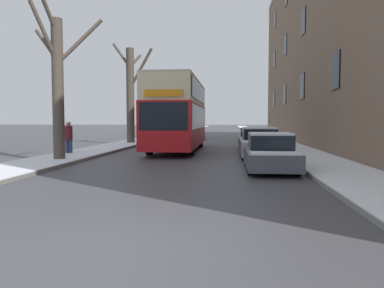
{
  "coord_description": "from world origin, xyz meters",
  "views": [
    {
      "loc": [
        1.95,
        -5.01,
        1.85
      ],
      "look_at": [
        0.23,
        12.45,
        0.75
      ],
      "focal_mm": 35.0,
      "sensor_mm": 36.0,
      "label": 1
    }
  ],
  "objects": [
    {
      "name": "terrace_facade_right",
      "position": [
        11.64,
        22.23,
        8.44
      ],
      "size": [
        9.1,
        47.05,
        16.87
      ],
      "color": "#7A604C",
      "rests_on": "ground"
    },
    {
      "name": "bare_tree_left_1",
      "position": [
        -5.62,
        23.44,
        4.07
      ],
      "size": [
        3.81,
        2.38,
        8.16
      ],
      "color": "#4C4238",
      "rests_on": "ground"
    },
    {
      "name": "sidewalk_left",
      "position": [
        -5.84,
        53.0,
        0.08
      ],
      "size": [
        2.6,
        130.0,
        0.16
      ],
      "color": "slate",
      "rests_on": "ground"
    },
    {
      "name": "oncoming_van",
      "position": [
        -2.11,
        32.45,
        1.16
      ],
      "size": [
        2.04,
        5.5,
        2.12
      ],
      "color": "#9EA3AD",
      "rests_on": "ground"
    },
    {
      "name": "parked_car_2",
      "position": [
        3.46,
        19.39,
        0.63
      ],
      "size": [
        1.7,
        4.33,
        1.37
      ],
      "color": "slate",
      "rests_on": "ground"
    },
    {
      "name": "pedestrian_left_sidewalk",
      "position": [
        -6.37,
        13.76,
        1.0
      ],
      "size": [
        0.4,
        0.4,
        1.82
      ],
      "rotation": [
        0.0,
        0.0,
        0.1
      ],
      "color": "navy",
      "rests_on": "ground"
    },
    {
      "name": "bare_tree_left_2",
      "position": [
        -5.54,
        34.72,
        3.27
      ],
      "size": [
        2.12,
        2.26,
        7.05
      ],
      "color": "#4C4238",
      "rests_on": "ground"
    },
    {
      "name": "ground_plane",
      "position": [
        0.0,
        0.0,
        0.0
      ],
      "size": [
        320.0,
        320.0,
        0.0
      ],
      "primitive_type": "plane",
      "color": "#424247"
    },
    {
      "name": "bare_tree_left_0",
      "position": [
        -5.56,
        10.89,
        3.61
      ],
      "size": [
        3.25,
        2.8,
        7.89
      ],
      "color": "#4C4238",
      "rests_on": "ground"
    },
    {
      "name": "parked_car_0",
      "position": [
        3.46,
        8.83,
        0.64
      ],
      "size": [
        1.76,
        3.91,
        1.4
      ],
      "color": "#474C56",
      "rests_on": "ground"
    },
    {
      "name": "double_decker_bus",
      "position": [
        -1.13,
        17.82,
        2.41
      ],
      "size": [
        2.63,
        10.77,
        4.26
      ],
      "color": "red",
      "rests_on": "ground"
    },
    {
      "name": "parked_car_1",
      "position": [
        3.46,
        13.71,
        0.69
      ],
      "size": [
        1.86,
        4.08,
        1.51
      ],
      "color": "#9EA3AD",
      "rests_on": "ground"
    },
    {
      "name": "sidewalk_right",
      "position": [
        5.84,
        53.0,
        0.08
      ],
      "size": [
        2.6,
        130.0,
        0.16
      ],
      "color": "slate",
      "rests_on": "ground"
    }
  ]
}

